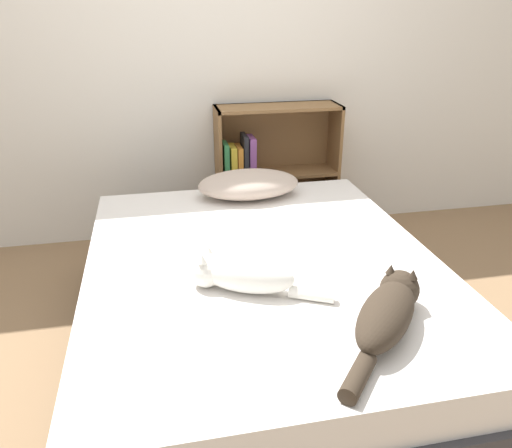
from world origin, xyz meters
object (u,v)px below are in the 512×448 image
cat_dark (388,311)px  cat_light (239,274)px  bookshelf (270,169)px  bed (262,307)px  pillow (249,184)px

cat_dark → cat_light: bearing=92.5°
cat_dark → bookshelf: (0.03, 1.84, -0.09)m
bed → cat_light: 0.41m
bed → cat_dark: cat_dark is taller
bed → cat_light: (-0.14, -0.23, 0.31)m
cat_light → cat_dark: (0.44, -0.34, 0.00)m
pillow → cat_dark: size_ratio=1.09×
bed → pillow: bearing=83.7°
pillow → cat_dark: 1.33m
cat_light → cat_dark: size_ratio=1.00×
pillow → bookshelf: bearing=64.8°
bed → bookshelf: bearing=75.3°
bed → pillow: size_ratio=3.33×
bed → bookshelf: 1.33m
pillow → bed: bearing=-96.3°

